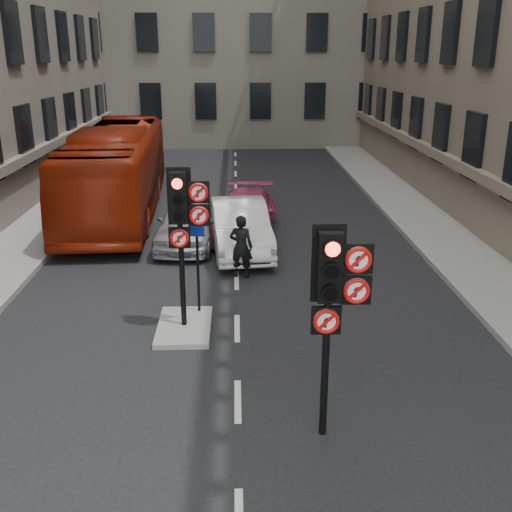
{
  "coord_description": "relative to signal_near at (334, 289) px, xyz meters",
  "views": [
    {
      "loc": [
        0.01,
        -7.39,
        6.03
      ],
      "look_at": [
        0.35,
        2.53,
        2.6
      ],
      "focal_mm": 42.0,
      "sensor_mm": 36.0,
      "label": 1
    }
  ],
  "objects": [
    {
      "name": "ground",
      "position": [
        -1.49,
        -0.99,
        -2.58
      ],
      "size": [
        120.0,
        120.0,
        0.0
      ],
      "primitive_type": "plane",
      "color": "black",
      "rests_on": "ground"
    },
    {
      "name": "car_pink",
      "position": [
        -1.16,
        11.45,
        -1.88
      ],
      "size": [
        2.45,
        4.99,
        1.4
      ],
      "primitive_type": "imported",
      "rotation": [
        0.0,
        0.0,
        -0.1
      ],
      "color": "#C43974",
      "rests_on": "ground"
    },
    {
      "name": "signal_far",
      "position": [
        -2.6,
        4.0,
        0.12
      ],
      "size": [
        0.91,
        0.4,
        3.58
      ],
      "color": "black",
      "rests_on": "centre_island"
    },
    {
      "name": "pavement_right",
      "position": [
        5.71,
        11.01,
        -2.5
      ],
      "size": [
        3.0,
        50.0,
        0.16
      ],
      "primitive_type": "cube",
      "color": "gray",
      "rests_on": "ground"
    },
    {
      "name": "motorcycle",
      "position": [
        -2.11,
        9.92,
        -2.09
      ],
      "size": [
        0.73,
        1.68,
        0.98
      ],
      "primitive_type": "imported",
      "rotation": [
        0.0,
        0.0,
        0.17
      ],
      "color": "black",
      "rests_on": "ground"
    },
    {
      "name": "car_silver",
      "position": [
        -3.03,
        10.36,
        -1.83
      ],
      "size": [
        2.12,
        4.54,
        1.5
      ],
      "primitive_type": "imported",
      "rotation": [
        0.0,
        0.0,
        -0.08
      ],
      "color": "#B3B6BC",
      "rests_on": "ground"
    },
    {
      "name": "signal_near",
      "position": [
        0.0,
        0.0,
        0.0
      ],
      "size": [
        0.91,
        0.4,
        3.58
      ],
      "color": "black",
      "rests_on": "ground"
    },
    {
      "name": "info_sign",
      "position": [
        -2.39,
        4.74,
        -1.06
      ],
      "size": [
        0.38,
        0.14,
        2.18
      ],
      "rotation": [
        0.0,
        0.0,
        -0.19
      ],
      "color": "black",
      "rests_on": "centre_island"
    },
    {
      "name": "car_white",
      "position": [
        -1.37,
        9.63,
        -1.8
      ],
      "size": [
        2.11,
        4.89,
        1.57
      ],
      "primitive_type": "imported",
      "rotation": [
        0.0,
        0.0,
        0.1
      ],
      "color": "silver",
      "rests_on": "ground"
    },
    {
      "name": "pavement_left",
      "position": [
        -8.69,
        11.01,
        -2.5
      ],
      "size": [
        3.0,
        50.0,
        0.16
      ],
      "primitive_type": "cube",
      "color": "gray",
      "rests_on": "ground"
    },
    {
      "name": "centre_island",
      "position": [
        -2.69,
        4.01,
        -2.52
      ],
      "size": [
        1.2,
        2.0,
        0.12
      ],
      "primitive_type": "cube",
      "color": "gray",
      "rests_on": "ground"
    },
    {
      "name": "motorcyclist",
      "position": [
        -1.35,
        7.27,
        -1.69
      ],
      "size": [
        0.73,
        0.56,
        1.79
      ],
      "primitive_type": "imported",
      "rotation": [
        0.0,
        0.0,
        2.93
      ],
      "color": "black",
      "rests_on": "ground"
    },
    {
      "name": "bus_red",
      "position": [
        -5.99,
        14.33,
        -0.92
      ],
      "size": [
        3.41,
        12.06,
        3.32
      ],
      "primitive_type": "imported",
      "rotation": [
        0.0,
        0.0,
        0.05
      ],
      "color": "maroon",
      "rests_on": "ground"
    }
  ]
}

